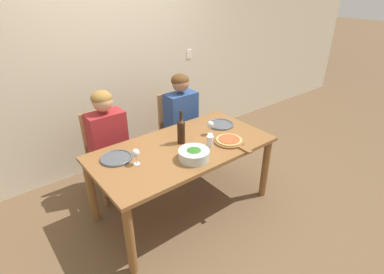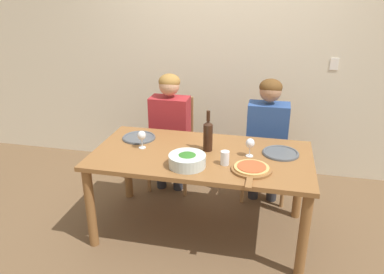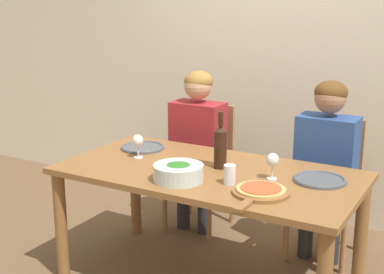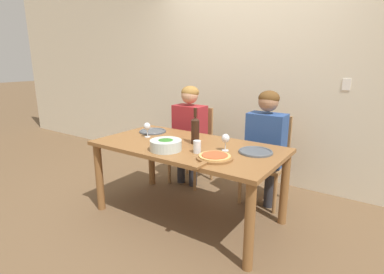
% 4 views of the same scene
% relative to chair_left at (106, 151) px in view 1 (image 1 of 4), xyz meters
% --- Properties ---
extents(ground_plane, '(40.00, 40.00, 0.00)m').
position_rel_chair_left_xyz_m(ground_plane, '(0.46, -0.80, -0.49)').
color(ground_plane, brown).
extents(back_wall, '(10.00, 0.06, 2.70)m').
position_rel_chair_left_xyz_m(back_wall, '(0.46, 0.54, 0.86)').
color(back_wall, beige).
rests_on(back_wall, ground).
extents(dining_table, '(1.75, 0.90, 0.73)m').
position_rel_chair_left_xyz_m(dining_table, '(0.46, -0.80, 0.14)').
color(dining_table, brown).
rests_on(dining_table, ground).
extents(chair_left, '(0.42, 0.42, 0.93)m').
position_rel_chair_left_xyz_m(chair_left, '(0.00, 0.00, 0.00)').
color(chair_left, '#9E7042').
rests_on(chair_left, ground).
extents(chair_right, '(0.42, 0.42, 0.93)m').
position_rel_chair_left_xyz_m(chair_right, '(0.96, 0.00, 0.00)').
color(chair_right, '#9E7042').
rests_on(chair_right, ground).
extents(person_woman, '(0.47, 0.51, 1.20)m').
position_rel_chair_left_xyz_m(person_woman, '(-0.00, -0.11, 0.23)').
color(person_woman, '#28282D').
rests_on(person_woman, ground).
extents(person_man, '(0.47, 0.51, 1.20)m').
position_rel_chair_left_xyz_m(person_man, '(0.96, -0.11, 0.23)').
color(person_man, '#28282D').
rests_on(person_man, ground).
extents(wine_bottle, '(0.08, 0.08, 0.34)m').
position_rel_chair_left_xyz_m(wine_bottle, '(0.50, -0.72, 0.38)').
color(wine_bottle, black).
rests_on(wine_bottle, dining_table).
extents(broccoli_bowl, '(0.28, 0.28, 0.10)m').
position_rel_chair_left_xyz_m(broccoli_bowl, '(0.40, -1.04, 0.29)').
color(broccoli_bowl, silver).
rests_on(broccoli_bowl, dining_table).
extents(dinner_plate_left, '(0.29, 0.29, 0.02)m').
position_rel_chair_left_xyz_m(dinner_plate_left, '(-0.14, -0.60, 0.25)').
color(dinner_plate_left, '#4C5156').
rests_on(dinner_plate_left, dining_table).
extents(dinner_plate_right, '(0.29, 0.29, 0.02)m').
position_rel_chair_left_xyz_m(dinner_plate_right, '(1.08, -0.67, 0.25)').
color(dinner_plate_right, '#4C5156').
rests_on(dinner_plate_right, dining_table).
extents(pizza_on_board, '(0.30, 0.44, 0.04)m').
position_rel_chair_left_xyz_m(pizza_on_board, '(0.88, -1.01, 0.26)').
color(pizza_on_board, brown).
rests_on(pizza_on_board, dining_table).
extents(wine_glass_left, '(0.07, 0.07, 0.15)m').
position_rel_chair_left_xyz_m(wine_glass_left, '(-0.04, -0.79, 0.35)').
color(wine_glass_left, silver).
rests_on(wine_glass_left, dining_table).
extents(wine_glass_right, '(0.07, 0.07, 0.15)m').
position_rel_chair_left_xyz_m(wine_glass_right, '(0.84, -0.76, 0.35)').
color(wine_glass_right, silver).
rests_on(wine_glass_right, dining_table).
extents(water_tumbler, '(0.07, 0.07, 0.11)m').
position_rel_chair_left_xyz_m(water_tumbler, '(0.67, -0.95, 0.30)').
color(water_tumbler, silver).
rests_on(water_tumbler, dining_table).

